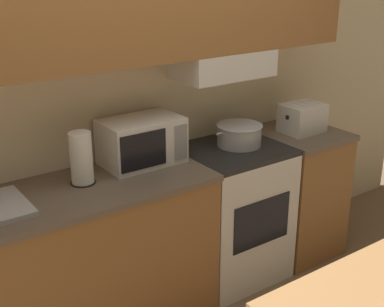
% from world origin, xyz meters
% --- Properties ---
extents(ground_plane, '(16.00, 16.00, 0.00)m').
position_xyz_m(ground_plane, '(0.00, 0.00, 0.00)').
color(ground_plane, '#7F664C').
extents(wall_back, '(5.17, 0.38, 2.55)m').
position_xyz_m(wall_back, '(0.01, -0.07, 1.54)').
color(wall_back, beige).
rests_on(wall_back, ground_plane).
extents(lower_counter_main, '(1.62, 0.60, 0.90)m').
position_xyz_m(lower_counter_main, '(-0.58, -0.29, 0.45)').
color(lower_counter_main, '#936033').
rests_on(lower_counter_main, ground_plane).
extents(lower_counter_right_stub, '(0.52, 0.60, 0.90)m').
position_xyz_m(lower_counter_right_stub, '(1.13, -0.29, 0.45)').
color(lower_counter_right_stub, '#936033').
rests_on(lower_counter_right_stub, ground_plane).
extents(stove_range, '(0.63, 0.58, 0.90)m').
position_xyz_m(stove_range, '(0.55, -0.29, 0.45)').
color(stove_range, silver).
rests_on(stove_range, ground_plane).
extents(cooking_pot, '(0.37, 0.29, 0.14)m').
position_xyz_m(cooking_pot, '(0.61, -0.26, 0.97)').
color(cooking_pot, '#B7BABF').
rests_on(cooking_pot, stove_range).
extents(microwave, '(0.45, 0.30, 0.26)m').
position_xyz_m(microwave, '(-0.04, -0.17, 1.03)').
color(microwave, silver).
rests_on(microwave, lower_counter_main).
extents(toaster, '(0.29, 0.21, 0.19)m').
position_xyz_m(toaster, '(1.13, -0.30, 1.00)').
color(toaster, silver).
rests_on(toaster, lower_counter_right_stub).
extents(paper_towel_roll, '(0.14, 0.14, 0.28)m').
position_xyz_m(paper_towel_roll, '(-0.44, -0.24, 1.04)').
color(paper_towel_roll, black).
rests_on(paper_towel_roll, lower_counter_main).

